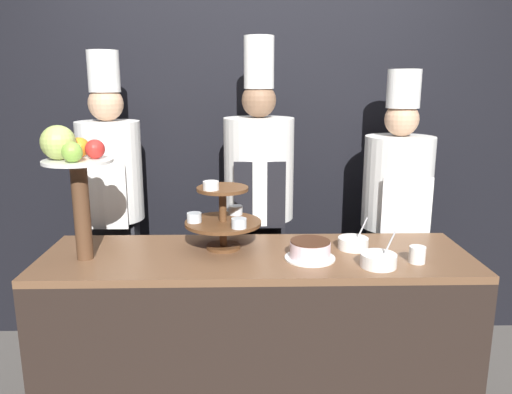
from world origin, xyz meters
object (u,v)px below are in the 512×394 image
object	(u,v)px
cake_round	(310,250)
serving_bowl_near	(378,260)
tiered_stand	(222,216)
chef_center_right	(396,208)
fruit_pedestal	(73,165)
cup_white	(417,255)
chef_center_left	(259,197)
serving_bowl_far	(353,243)
chef_left	(112,199)

from	to	relation	value
cake_round	serving_bowl_near	xyz separation A→B (m)	(0.29, -0.10, -0.01)
tiered_stand	serving_bowl_near	bearing A→B (deg)	-20.40
serving_bowl_near	chef_center_right	bearing A→B (deg)	68.25
fruit_pedestal	cup_white	size ratio (longest dim) A/B	8.12
tiered_stand	chef_center_left	size ratio (longest dim) A/B	0.19
cake_round	chef_center_left	xyz separation A→B (m)	(-0.21, 0.64, 0.10)
chef_center_left	fruit_pedestal	bearing A→B (deg)	-143.77
tiered_stand	serving_bowl_near	distance (m)	0.75
fruit_pedestal	serving_bowl_far	size ratio (longest dim) A/B	3.86
chef_center_right	serving_bowl_near	bearing A→B (deg)	-111.75
chef_center_right	chef_center_left	bearing A→B (deg)	-180.00
serving_bowl_far	chef_left	size ratio (longest dim) A/B	0.09
chef_center_left	serving_bowl_far	bearing A→B (deg)	-48.74
fruit_pedestal	chef_left	bearing A→B (deg)	90.35
tiered_stand	cup_white	bearing A→B (deg)	-13.75
cup_white	chef_center_right	distance (m)	0.71
cake_round	serving_bowl_near	bearing A→B (deg)	-19.58
fruit_pedestal	serving_bowl_far	xyz separation A→B (m)	(1.27, 0.11, -0.40)
cake_round	tiered_stand	bearing A→B (deg)	159.02
fruit_pedestal	chef_left	world-z (taller)	chef_left
cup_white	chef_left	world-z (taller)	chef_left
fruit_pedestal	serving_bowl_near	size ratio (longest dim) A/B	3.79
tiered_stand	fruit_pedestal	world-z (taller)	fruit_pedestal
serving_bowl_near	serving_bowl_far	world-z (taller)	serving_bowl_near
tiered_stand	chef_center_right	world-z (taller)	chef_center_right
fruit_pedestal	cake_round	size ratio (longest dim) A/B	2.63
tiered_stand	serving_bowl_far	xyz separation A→B (m)	(0.63, -0.02, -0.14)
fruit_pedestal	serving_bowl_far	world-z (taller)	fruit_pedestal
cake_round	chef_left	world-z (taller)	chef_left
serving_bowl_far	chef_center_right	size ratio (longest dim) A/B	0.09
cake_round	serving_bowl_near	distance (m)	0.30
tiered_stand	cup_white	xyz separation A→B (m)	(0.87, -0.21, -0.13)
serving_bowl_far	chef_center_right	distance (m)	0.62
serving_bowl_far	tiered_stand	bearing A→B (deg)	178.37
chef_center_left	serving_bowl_near	bearing A→B (deg)	-55.94
serving_bowl_near	serving_bowl_far	bearing A→B (deg)	104.08
serving_bowl_near	chef_center_right	distance (m)	0.80
serving_bowl_far	cup_white	bearing A→B (deg)	-38.69
chef_left	chef_center_right	xyz separation A→B (m)	(1.63, -0.00, -0.07)
tiered_stand	fruit_pedestal	xyz separation A→B (m)	(-0.64, -0.12, 0.27)
tiered_stand	chef_left	size ratio (longest dim) A/B	0.20
fruit_pedestal	tiered_stand	bearing A→B (deg)	10.96
fruit_pedestal	chef_center_right	world-z (taller)	chef_center_right
cup_white	chef_center_right	world-z (taller)	chef_center_right
fruit_pedestal	chef_center_right	distance (m)	1.78
chef_center_right	fruit_pedestal	bearing A→B (deg)	-159.47
tiered_stand	chef_center_right	xyz separation A→B (m)	(0.98, 0.48, -0.09)
chef_left	chef_center_left	size ratio (longest dim) A/B	0.96
serving_bowl_near	chef_center_left	size ratio (longest dim) A/B	0.08
cup_white	chef_center_left	size ratio (longest dim) A/B	0.04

